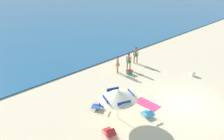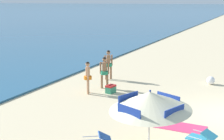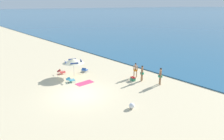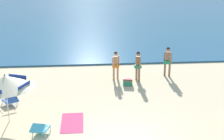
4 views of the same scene
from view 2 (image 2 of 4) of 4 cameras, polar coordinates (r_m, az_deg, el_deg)
The scene contains 8 objects.
beach_umbrella_striped_main at distance 8.93m, azimuth 6.92°, elevation -5.62°, with size 3.34×3.33×2.05m.
lounge_chair_facing_sea at distance 10.47m, azimuth 15.97°, elevation -11.67°, with size 0.74×0.98×0.51m.
person_standing_near_shore at distance 16.15m, azimuth -1.38°, elevation -0.06°, with size 0.41×0.47×1.66m.
person_standing_beside at distance 15.29m, azimuth -4.44°, elevation -0.96°, with size 0.41×0.39×1.60m.
person_wading_in at distance 17.99m, azimuth -0.65°, elevation 1.35°, with size 0.42×0.42×1.71m.
cooler_box at distance 15.51m, azimuth -0.23°, elevation -3.47°, with size 0.55×0.44×0.43m.
beach_ball at distance 17.91m, azimuth 17.57°, elevation -1.83°, with size 0.44×0.44×0.44m, color white.
beach_towel at distance 11.79m, azimuth 12.37°, elevation -10.10°, with size 0.90×1.80×0.01m, color #DB3866.
Camera 2 is at (-12.57, -0.40, 4.49)m, focal length 50.16 mm.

